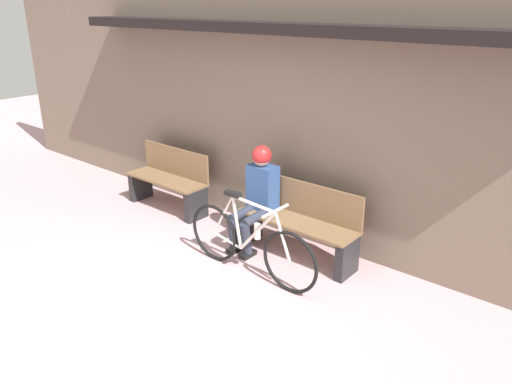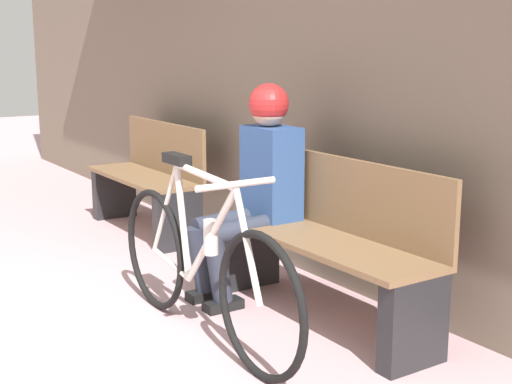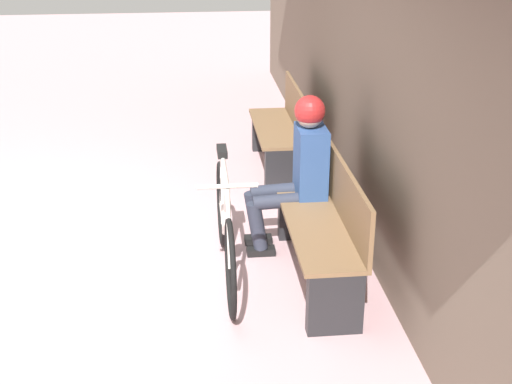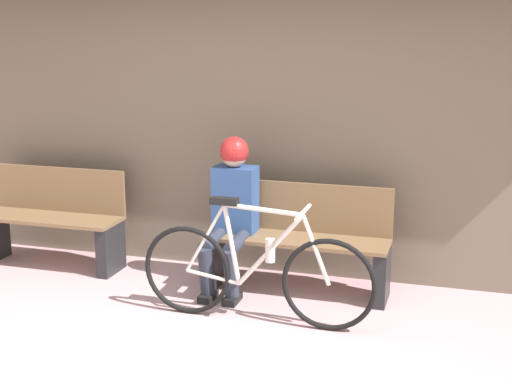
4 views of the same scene
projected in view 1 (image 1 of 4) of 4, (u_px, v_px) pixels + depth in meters
name	position (u px, v px, depth m)	size (l,w,h in m)	color
ground_plane	(141.00, 317.00, 4.67)	(24.00, 24.00, 0.00)	#C69EA3
storefront_wall	(295.00, 103.00, 5.78)	(12.00, 0.56, 3.20)	#756656
park_bench_near	(298.00, 224.00, 5.68)	(1.45, 0.42, 0.86)	brown
bicycle	(250.00, 243.00, 5.27)	(1.72, 0.40, 0.90)	black
person_seated	(258.00, 190.00, 5.80)	(0.34, 0.61, 1.23)	#2D3342
park_bench_far	(169.00, 182.00, 7.01)	(1.28, 0.42, 0.86)	brown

